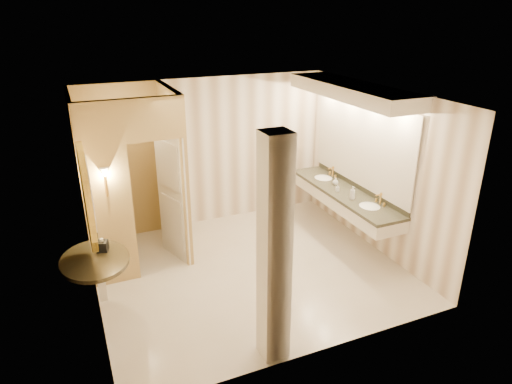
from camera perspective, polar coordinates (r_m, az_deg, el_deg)
floor at (r=7.23m, az=-0.81°, el=-9.70°), size 4.50×4.50×0.00m
ceiling at (r=6.25m, az=-0.95°, el=11.85°), size 4.50×4.50×0.00m
wall_back at (r=8.40m, az=-6.13°, el=4.94°), size 4.50×0.02×2.70m
wall_front at (r=5.01m, az=8.00°, el=-7.56°), size 4.50×0.02×2.70m
wall_left at (r=6.19m, az=-20.50°, el=-2.81°), size 0.02×4.00×2.70m
wall_right at (r=7.71m, az=14.78°, el=2.73°), size 0.02×4.00×2.70m
toilet_closet at (r=7.19m, az=-12.16°, el=1.86°), size 1.50×1.55×2.70m
wall_sconce at (r=6.47m, az=-18.38°, el=2.19°), size 0.14×0.14×0.42m
vanity at (r=7.77m, az=11.61°, el=5.35°), size 0.75×2.81×2.09m
console_shelf at (r=5.94m, az=-19.95°, el=-3.85°), size 1.06×1.06×1.98m
pillar at (r=4.97m, az=2.31°, el=-7.60°), size 0.30×0.30×2.70m
tissue_box at (r=6.27m, az=-18.64°, el=-6.42°), size 0.17×0.17×0.14m
toilet at (r=7.76m, az=-16.93°, el=-5.12°), size 0.54×0.82×0.78m
soap_bottle_a at (r=7.94m, az=10.16°, el=0.50°), size 0.07×0.07×0.12m
soap_bottle_b at (r=8.23m, az=9.91°, el=1.33°), size 0.13×0.13×0.13m
soap_bottle_c at (r=7.64m, az=11.98°, el=-0.09°), size 0.10×0.10×0.22m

